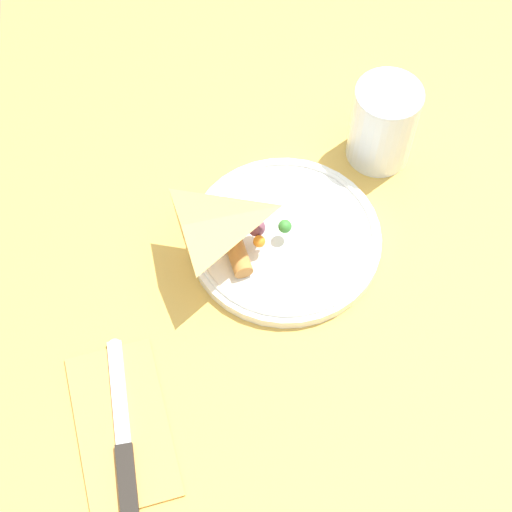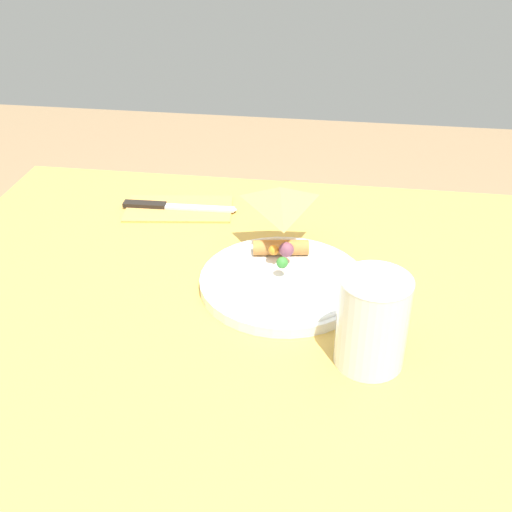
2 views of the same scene
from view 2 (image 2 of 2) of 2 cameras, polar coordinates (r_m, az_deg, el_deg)
The scene contains 5 objects.
dining_table at distance 0.99m, azimuth 0.08°, elevation -9.82°, with size 1.06×0.85×0.77m.
plate_pizza at distance 0.95m, azimuth 2.40°, elevation -1.97°, with size 0.25×0.25×0.05m.
milk_glass at distance 0.80m, azimuth 10.25°, elevation -6.08°, with size 0.09×0.09×0.12m.
napkin_folded at distance 1.18m, azimuth -6.87°, elevation 4.19°, with size 0.20×0.13×0.00m.
butter_knife at distance 1.18m, azimuth -7.40°, elevation 4.42°, with size 0.21×0.03×0.01m.
Camera 2 is at (0.11, -0.73, 1.31)m, focal length 45.00 mm.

